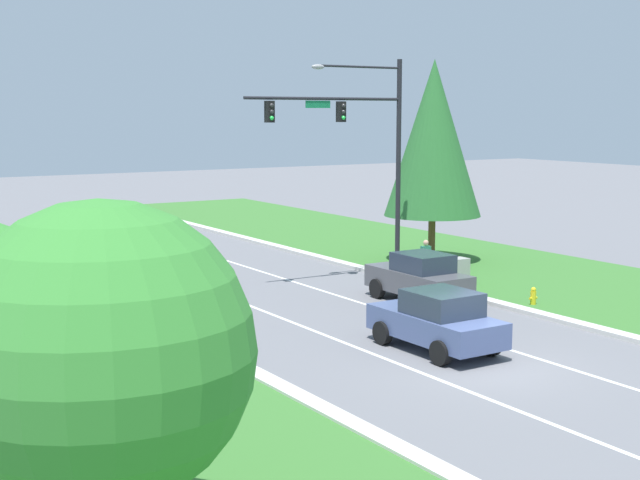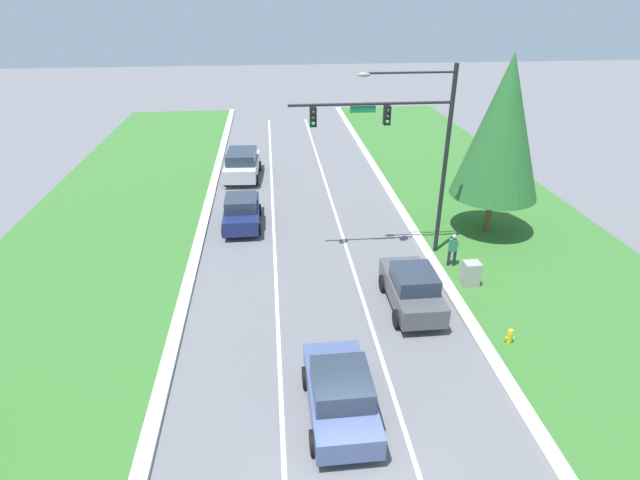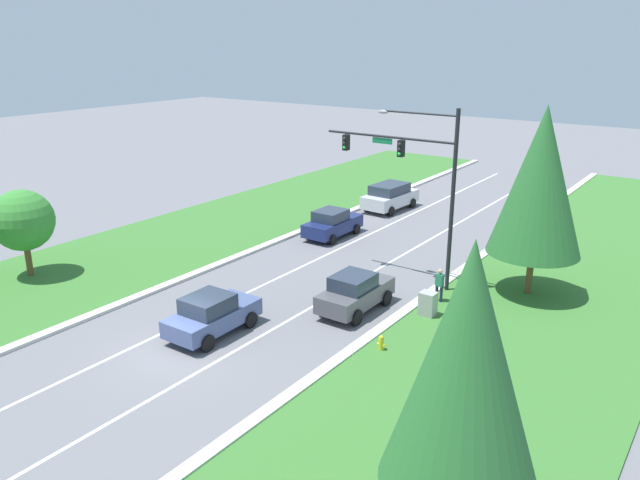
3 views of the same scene
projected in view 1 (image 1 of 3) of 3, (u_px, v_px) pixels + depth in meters
The scene contains 16 objects.
ground_plane at pixel (483, 366), 23.97m from camera, with size 160.00×160.00×0.00m, color slate.
curb_strip_right at pixel (623, 336), 26.93m from camera, with size 0.50×90.00×0.15m.
curb_strip_left at pixel (303, 399), 20.99m from camera, with size 0.50×90.00×0.15m.
grass_verge_left at pixel (84, 444), 18.23m from camera, with size 10.00×90.00×0.08m.
lane_stripe_inner_left at pixel (430, 376), 23.02m from camera, with size 0.14×81.00×0.01m.
lane_stripe_inner_right at pixel (531, 356), 24.92m from camera, with size 0.14×81.00×0.01m.
traffic_signal_mast at pixel (360, 136), 35.35m from camera, with size 7.18×0.41×8.90m.
silver_suv at pixel (77, 237), 41.79m from camera, with size 2.49×4.86×1.90m.
graphite_sedan at pixel (419, 278), 31.91m from camera, with size 1.98×4.22×1.80m.
slate_blue_sedan at pixel (437, 320), 25.42m from camera, with size 2.10×4.24×1.77m.
navy_sedan at pixel (143, 262), 35.41m from camera, with size 2.05×4.34×1.75m.
utility_cabinet at pixel (458, 273), 34.67m from camera, with size 0.70×0.60×1.16m.
pedestrian at pixel (426, 258), 35.92m from camera, with size 0.42×0.29×1.69m.
fire_hydrant at pixel (533, 297), 31.27m from camera, with size 0.34×0.20×0.70m.
conifer_near_right_tree at pixel (433, 138), 39.79m from camera, with size 4.36×4.36×9.13m.
oak_far_left_tree at pixel (103, 353), 12.64m from camera, with size 4.40×4.40×5.59m.
Camera 1 is at (-16.07, -17.36, 6.76)m, focal length 50.00 mm.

